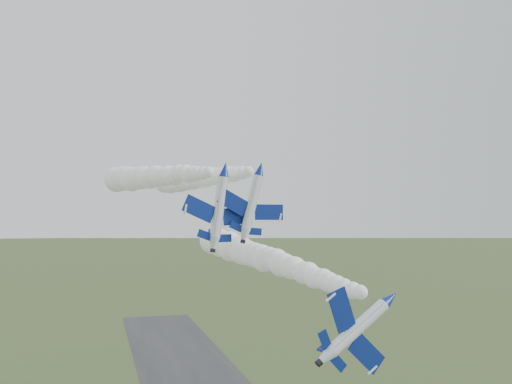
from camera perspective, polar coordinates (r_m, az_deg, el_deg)
jet_lead at (r=65.50m, az=13.36°, el=-10.31°), size 5.99×12.41×8.63m
smoke_trail_jet_lead at (r=93.02m, az=1.16°, el=-6.76°), size 15.10×59.03×5.33m
jet_pair_left at (r=85.22m, az=-3.10°, el=2.28°), size 11.43×13.55×3.65m
smoke_trail_jet_pair_left at (r=114.65m, az=-10.32°, el=1.47°), size 18.67×57.29×5.69m
jet_pair_right at (r=86.54m, az=0.45°, el=2.36°), size 10.35×12.72×3.81m
smoke_trail_jet_pair_right at (r=124.91m, az=-6.07°, el=1.39°), size 11.91×75.22×5.93m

